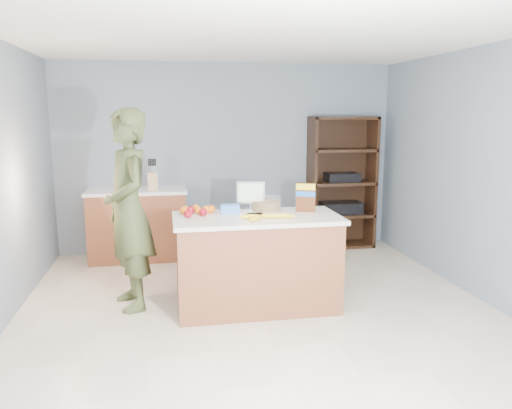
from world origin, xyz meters
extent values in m
cube|color=beige|center=(0.00, 0.00, 0.00)|extent=(4.50, 5.00, 0.02)
cube|color=slate|center=(0.00, 2.50, 1.25)|extent=(4.50, 0.02, 2.50)
cube|color=slate|center=(0.00, -2.50, 1.25)|extent=(4.50, 0.02, 2.50)
cube|color=slate|center=(2.25, 0.00, 1.25)|extent=(0.02, 5.00, 2.50)
cube|color=white|center=(0.00, 0.00, 2.50)|extent=(4.50, 5.00, 0.02)
cube|color=brown|center=(0.00, 0.30, 0.43)|extent=(1.50, 0.70, 0.86)
cube|color=silver|center=(0.00, 0.30, 0.88)|extent=(1.56, 0.76, 0.04)
cube|color=black|center=(0.00, 0.30, 0.05)|extent=(1.46, 0.66, 0.10)
cube|color=brown|center=(-1.20, 2.20, 0.43)|extent=(1.20, 0.60, 0.86)
cube|color=white|center=(-1.20, 2.20, 0.88)|extent=(1.24, 0.62, 0.04)
cube|color=black|center=(1.55, 2.48, 0.90)|extent=(0.90, 0.04, 1.80)
cube|color=black|center=(1.12, 2.30, 0.90)|extent=(0.04, 0.40, 1.80)
cube|color=black|center=(1.98, 2.30, 0.90)|extent=(0.04, 0.40, 1.80)
cube|color=black|center=(1.55, 2.30, 0.02)|extent=(0.90, 0.40, 0.04)
cube|color=black|center=(1.55, 2.30, 0.45)|extent=(0.90, 0.40, 0.04)
cube|color=black|center=(1.55, 2.30, 0.90)|extent=(0.90, 0.40, 0.04)
cube|color=black|center=(1.55, 2.30, 1.35)|extent=(0.90, 0.40, 0.04)
cube|color=black|center=(1.55, 2.30, 1.78)|extent=(0.90, 0.40, 0.04)
cube|color=black|center=(1.55, 2.30, 0.55)|extent=(0.55, 0.32, 0.16)
cube|color=black|center=(1.55, 2.30, 0.98)|extent=(0.45, 0.30, 0.12)
imported|color=#3D4625|center=(-1.18, 0.55, 0.95)|extent=(0.65, 0.80, 1.90)
cube|color=tan|center=(-0.99, 2.13, 1.01)|extent=(0.12, 0.10, 0.22)
cylinder|color=black|center=(-1.03, 2.13, 1.17)|extent=(0.02, 0.02, 0.09)
cylinder|color=black|center=(-1.01, 2.13, 1.17)|extent=(0.02, 0.02, 0.09)
cylinder|color=black|center=(-0.99, 2.13, 1.17)|extent=(0.02, 0.02, 0.09)
cylinder|color=black|center=(-0.97, 2.13, 1.17)|extent=(0.02, 0.02, 0.09)
cylinder|color=black|center=(-0.95, 2.13, 1.17)|extent=(0.02, 0.02, 0.09)
cube|color=white|center=(-0.04, 0.39, 0.90)|extent=(0.22, 0.12, 0.00)
cube|color=white|center=(0.03, 0.39, 0.90)|extent=(0.24, 0.18, 0.00)
ellipsoid|color=yellow|center=(-0.08, 0.18, 0.92)|extent=(0.20, 0.05, 0.04)
ellipsoid|color=yellow|center=(-0.05, 0.10, 0.92)|extent=(0.16, 0.18, 0.04)
ellipsoid|color=yellow|center=(0.10, 0.18, 0.92)|extent=(0.20, 0.08, 0.04)
ellipsoid|color=yellow|center=(0.23, 0.16, 0.92)|extent=(0.20, 0.12, 0.04)
sphere|color=maroon|center=(-0.61, 0.51, 0.94)|extent=(0.07, 0.07, 0.07)
sphere|color=maroon|center=(-0.50, 0.38, 0.94)|extent=(0.07, 0.07, 0.07)
sphere|color=maroon|center=(-0.64, 0.32, 0.94)|extent=(0.07, 0.07, 0.07)
sphere|color=orange|center=(-0.67, 0.48, 0.94)|extent=(0.07, 0.07, 0.07)
sphere|color=orange|center=(-0.55, 0.60, 0.94)|extent=(0.07, 0.07, 0.07)
sphere|color=orange|center=(-0.45, 0.51, 0.94)|extent=(0.07, 0.07, 0.07)
sphere|color=orange|center=(-0.40, 0.53, 0.94)|extent=(0.07, 0.07, 0.07)
sphere|color=orange|center=(-0.65, 0.54, 0.94)|extent=(0.07, 0.07, 0.07)
sphere|color=orange|center=(-0.53, 0.48, 0.94)|extent=(0.07, 0.07, 0.07)
cube|color=blue|center=(-0.23, 0.49, 0.94)|extent=(0.19, 0.13, 0.08)
cylinder|color=#267219|center=(0.14, 0.56, 0.95)|extent=(0.27, 0.27, 0.09)
cylinder|color=white|center=(0.14, 0.56, 0.97)|extent=(0.30, 0.30, 0.13)
cylinder|color=silver|center=(0.00, 0.62, 0.91)|extent=(0.12, 0.12, 0.01)
cylinder|color=silver|center=(0.00, 0.62, 0.94)|extent=(0.02, 0.02, 0.05)
cube|color=silver|center=(0.00, 0.62, 1.07)|extent=(0.28, 0.11, 0.22)
cube|color=yellow|center=(-0.01, 0.60, 1.07)|extent=(0.23, 0.07, 0.18)
cube|color=#592B14|center=(0.50, 0.42, 1.04)|extent=(0.20, 0.13, 0.28)
cube|color=yellow|center=(0.50, 0.42, 1.15)|extent=(0.20, 0.13, 0.06)
cube|color=blue|center=(0.50, 0.42, 1.08)|extent=(0.20, 0.13, 0.05)
camera|label=1|loc=(-0.82, -4.19, 1.85)|focal=35.00mm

